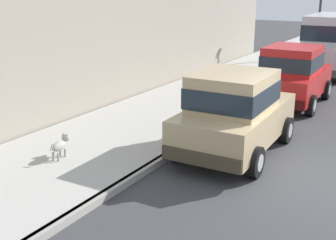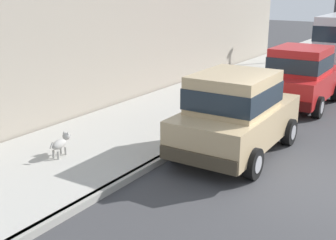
{
  "view_description": "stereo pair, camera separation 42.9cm",
  "coord_description": "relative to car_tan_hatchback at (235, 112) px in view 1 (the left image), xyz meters",
  "views": [
    {
      "loc": [
        1.38,
        -8.27,
        3.66
      ],
      "look_at": [
        -3.27,
        -0.48,
        0.85
      ],
      "focal_mm": 46.41,
      "sensor_mm": 36.0,
      "label": 1
    },
    {
      "loc": [
        1.74,
        -8.04,
        3.66
      ],
      "look_at": [
        -3.27,
        -0.48,
        0.85
      ],
      "focal_mm": 46.41,
      "sensor_mm": 36.0,
      "label": 2
    }
  ],
  "objects": [
    {
      "name": "ground_plane",
      "position": [
        2.11,
        -0.49,
        -0.98
      ],
      "size": [
        80.0,
        80.0,
        0.0
      ],
      "primitive_type": "plane",
      "color": "#38383A"
    },
    {
      "name": "curb",
      "position": [
        -1.09,
        -0.49,
        -0.91
      ],
      "size": [
        0.16,
        64.0,
        0.14
      ],
      "primitive_type": "cube",
      "color": "gray",
      "rests_on": "ground"
    },
    {
      "name": "sidewalk",
      "position": [
        -2.89,
        -0.49,
        -0.91
      ],
      "size": [
        3.6,
        64.0,
        0.14
      ],
      "primitive_type": "cube",
      "color": "#A8A59E",
      "rests_on": "ground"
    },
    {
      "name": "car_tan_hatchback",
      "position": [
        0.0,
        0.0,
        0.0
      ],
      "size": [
        2.02,
        3.84,
        1.88
      ],
      "color": "tan",
      "rests_on": "ground"
    },
    {
      "name": "car_red_hatchback",
      "position": [
        -0.07,
        4.93,
        0.0
      ],
      "size": [
        2.0,
        3.82,
        1.88
      ],
      "color": "red",
      "rests_on": "ground"
    },
    {
      "name": "car_silver_van",
      "position": [
        -0.11,
        10.75,
        0.42
      ],
      "size": [
        2.22,
        4.95,
        2.52
      ],
      "color": "#BCBCC1",
      "rests_on": "ground"
    },
    {
      "name": "dog_grey",
      "position": [
        -2.92,
        -2.5,
        -0.55
      ],
      "size": [
        0.29,
        0.75,
        0.49
      ],
      "color": "#999691",
      "rests_on": "sidewalk"
    },
    {
      "name": "street_lamp",
      "position": [
        -1.44,
        14.38,
        1.93
      ],
      "size": [
        0.36,
        0.36,
        4.42
      ],
      "color": "#2D2D33",
      "rests_on": "sidewalk"
    },
    {
      "name": "building_facade",
      "position": [
        -4.99,
        4.25,
        0.89
      ],
      "size": [
        0.5,
        20.0,
        3.72
      ],
      "primitive_type": "cube",
      "color": "#9E9384",
      "rests_on": "ground"
    }
  ]
}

